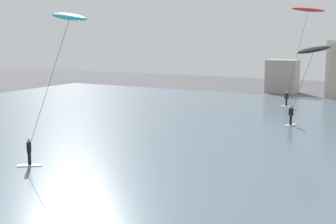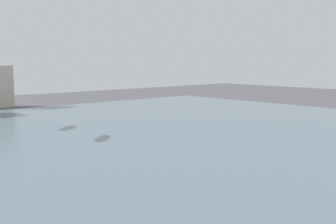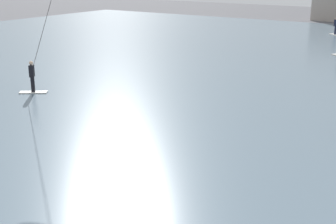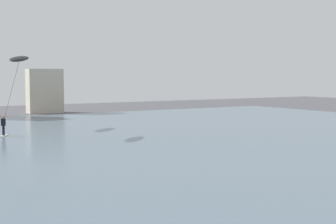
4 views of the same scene
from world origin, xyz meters
name	(u,v)px [view 2 (image 2 of 4)]	position (x,y,z in m)	size (l,w,h in m)	color
water_bay	(39,146)	(0.00, 30.92, 0.05)	(84.00, 52.00, 0.10)	slate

